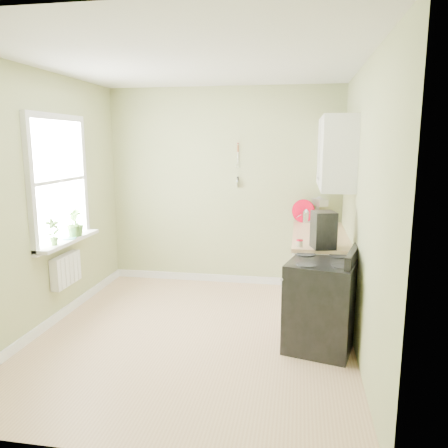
% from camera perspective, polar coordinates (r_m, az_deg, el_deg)
% --- Properties ---
extents(floor, '(3.20, 3.60, 0.02)m').
position_cam_1_polar(floor, '(4.68, -3.94, -14.38)').
color(floor, tan).
rests_on(floor, ground).
extents(ceiling, '(3.20, 3.60, 0.02)m').
position_cam_1_polar(ceiling, '(4.31, -4.43, 20.54)').
color(ceiling, white).
rests_on(ceiling, wall_back).
extents(wall_back, '(3.20, 0.02, 2.70)m').
position_cam_1_polar(wall_back, '(6.05, -0.04, 4.79)').
color(wall_back, '#B1B87D').
rests_on(wall_back, floor).
extents(wall_left, '(0.02, 3.60, 2.70)m').
position_cam_1_polar(wall_left, '(4.93, -22.69, 2.61)').
color(wall_left, '#B1B87D').
rests_on(wall_left, floor).
extents(wall_right, '(0.02, 3.60, 2.70)m').
position_cam_1_polar(wall_right, '(4.20, 17.67, 1.68)').
color(wall_right, '#B1B87D').
rests_on(wall_right, floor).
extents(base_cabinets, '(0.60, 1.60, 0.87)m').
position_cam_1_polar(base_cabinets, '(5.35, 12.37, -6.26)').
color(base_cabinets, white).
rests_on(base_cabinets, floor).
extents(countertop, '(0.64, 1.60, 0.04)m').
position_cam_1_polar(countertop, '(5.24, 12.46, -1.49)').
color(countertop, beige).
rests_on(countertop, base_cabinets).
extents(upper_cabinets, '(0.35, 1.40, 0.80)m').
position_cam_1_polar(upper_cabinets, '(5.23, 14.33, 9.03)').
color(upper_cabinets, white).
rests_on(upper_cabinets, wall_right).
extents(window, '(0.06, 1.14, 1.44)m').
position_cam_1_polar(window, '(5.15, -20.82, 5.30)').
color(window, white).
rests_on(window, wall_left).
extents(window_sill, '(0.18, 1.14, 0.04)m').
position_cam_1_polar(window_sill, '(5.21, -19.64, -2.04)').
color(window_sill, white).
rests_on(window_sill, wall_left).
extents(radiator, '(0.12, 0.50, 0.35)m').
position_cam_1_polar(radiator, '(5.26, -19.96, -5.65)').
color(radiator, white).
rests_on(radiator, wall_left).
extents(wall_utensils, '(0.02, 0.14, 0.58)m').
position_cam_1_polar(wall_utensils, '(5.97, 1.81, 6.77)').
color(wall_utensils, beige).
rests_on(wall_utensils, wall_back).
extents(stove, '(0.77, 0.83, 0.98)m').
position_cam_1_polar(stove, '(4.39, 12.64, -10.03)').
color(stove, black).
rests_on(stove, floor).
extents(stand_mixer, '(0.27, 0.33, 0.36)m').
position_cam_1_polar(stand_mixer, '(5.93, 12.28, 1.63)').
color(stand_mixer, '#B2B2B7').
rests_on(stand_mixer, countertop).
extents(kettle, '(0.18, 0.11, 0.19)m').
position_cam_1_polar(kettle, '(5.92, 10.70, 1.08)').
color(kettle, silver).
rests_on(kettle, countertop).
extents(coffee_maker, '(0.27, 0.28, 0.37)m').
position_cam_1_polar(coffee_maker, '(4.51, 12.82, -0.88)').
color(coffee_maker, black).
rests_on(coffee_maker, countertop).
extents(red_tray, '(0.31, 0.16, 0.31)m').
position_cam_1_polar(red_tray, '(5.91, 10.31, 1.68)').
color(red_tray, '#A30016').
rests_on(red_tray, countertop).
extents(jar, '(0.07, 0.07, 0.07)m').
position_cam_1_polar(jar, '(4.55, 9.84, -2.47)').
color(jar, beige).
rests_on(jar, countertop).
extents(plant_a, '(0.17, 0.18, 0.29)m').
position_cam_1_polar(plant_a, '(4.90, -21.44, -0.96)').
color(plant_a, '#518333').
rests_on(plant_a, window_sill).
extents(plant_b, '(0.21, 0.22, 0.32)m').
position_cam_1_polar(plant_b, '(5.25, -19.12, 0.11)').
color(plant_b, '#518333').
rests_on(plant_b, window_sill).
extents(plant_c, '(0.24, 0.24, 0.31)m').
position_cam_1_polar(plant_c, '(5.31, -18.77, 0.17)').
color(plant_c, '#518333').
rests_on(plant_c, window_sill).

